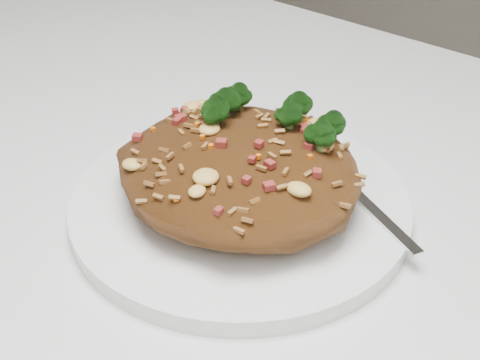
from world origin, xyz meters
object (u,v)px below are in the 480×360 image
at_px(plate, 240,204).
at_px(fried_rice, 241,159).
at_px(dining_table, 229,317).
at_px(fork, 358,195).

height_order(plate, fried_rice, fried_rice).
bearing_deg(dining_table, fried_rice, 105.59).
xyz_separation_m(dining_table, fork, (0.06, 0.08, 0.11)).
distance_m(plate, fried_rice, 0.04).
distance_m(dining_table, fried_rice, 0.14).
relative_size(dining_table, plate, 4.78).
relative_size(fried_rice, fork, 1.20).
height_order(dining_table, plate, plate).
bearing_deg(dining_table, plate, 106.59).
relative_size(dining_table, fried_rice, 6.55).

